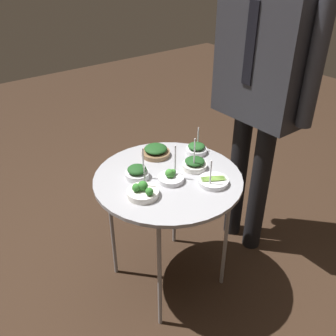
{
  "coord_description": "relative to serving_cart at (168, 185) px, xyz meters",
  "views": [
    {
      "loc": [
        1.19,
        -0.91,
        1.65
      ],
      "look_at": [
        0.0,
        0.0,
        0.73
      ],
      "focal_mm": 40.0,
      "sensor_mm": 36.0,
      "label": 1
    }
  ],
  "objects": [
    {
      "name": "bowl_asparagus_back_right",
      "position": [
        0.17,
        0.13,
        0.06
      ],
      "size": [
        0.14,
        0.14,
        0.14
      ],
      "color": "silver",
      "rests_on": "serving_cart"
    },
    {
      "name": "waiter_figure",
      "position": [
        0.02,
        0.58,
        0.44
      ],
      "size": [
        0.63,
        0.24,
        1.7
      ],
      "color": "black",
      "rests_on": "ground_plane"
    },
    {
      "name": "bowl_spinach_mid_right",
      "position": [
        -0.09,
        0.26,
        0.07
      ],
      "size": [
        0.11,
        0.11,
        0.13
      ],
      "color": "silver",
      "rests_on": "serving_cart"
    },
    {
      "name": "bowl_spinach_center",
      "position": [
        0.02,
        0.15,
        0.07
      ],
      "size": [
        0.12,
        0.12,
        0.18
      ],
      "color": "silver",
      "rests_on": "serving_cart"
    },
    {
      "name": "bowl_broccoli_mid_left",
      "position": [
        0.06,
        -0.18,
        0.07
      ],
      "size": [
        0.14,
        0.14,
        0.13
      ],
      "color": "silver",
      "rests_on": "serving_cart"
    },
    {
      "name": "bowl_spinach_front_right",
      "position": [
        -0.2,
        0.08,
        0.07
      ],
      "size": [
        0.15,
        0.15,
        0.06
      ],
      "color": "brown",
      "rests_on": "serving_cart"
    },
    {
      "name": "bowl_broccoli_back_left",
      "position": [
        0.04,
        -0.01,
        0.06
      ],
      "size": [
        0.12,
        0.12,
        0.17
      ],
      "color": "silver",
      "rests_on": "serving_cart"
    },
    {
      "name": "serving_cart",
      "position": [
        0.0,
        0.0,
        0.0
      ],
      "size": [
        0.71,
        0.71,
        0.68
      ],
      "color": "#939399",
      "rests_on": "ground_plane"
    },
    {
      "name": "ground_plane",
      "position": [
        0.0,
        0.0,
        -0.64
      ],
      "size": [
        8.0,
        8.0,
        0.0
      ],
      "primitive_type": "plane",
      "color": "black"
    },
    {
      "name": "bowl_spinach_far_rim",
      "position": [
        -0.09,
        -0.12,
        0.07
      ],
      "size": [
        0.11,
        0.11,
        0.16
      ],
      "color": "silver",
      "rests_on": "serving_cart"
    }
  ]
}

